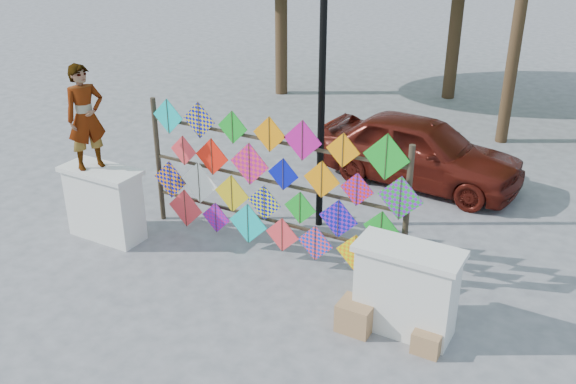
% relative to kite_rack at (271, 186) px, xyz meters
% --- Properties ---
extents(ground, '(80.00, 80.00, 0.00)m').
position_rel_kite_rack_xyz_m(ground, '(-0.05, -0.73, -1.21)').
color(ground, gray).
rests_on(ground, ground).
extents(parapet_left, '(1.40, 0.65, 1.28)m').
position_rel_kite_rack_xyz_m(parapet_left, '(-2.75, -0.93, -0.56)').
color(parapet_left, silver).
rests_on(parapet_left, ground).
extents(parapet_right, '(1.40, 0.65, 1.28)m').
position_rel_kite_rack_xyz_m(parapet_right, '(2.65, -0.93, -0.56)').
color(parapet_right, silver).
rests_on(parapet_right, ground).
extents(kite_rack, '(4.91, 0.24, 2.43)m').
position_rel_kite_rack_xyz_m(kite_rack, '(0.00, 0.00, 0.00)').
color(kite_rack, '#32291C').
rests_on(kite_rack, ground).
extents(vendor_woman, '(0.64, 0.75, 1.74)m').
position_rel_kite_rack_xyz_m(vendor_woman, '(-2.92, -0.93, 0.94)').
color(vendor_woman, '#99999E').
rests_on(vendor_woman, parapet_left).
extents(sedan, '(4.26, 1.96, 1.41)m').
position_rel_kite_rack_xyz_m(sedan, '(1.18, 3.94, -0.50)').
color(sedan, '#4C130D').
rests_on(sedan, ground).
extents(lamppost, '(0.28, 0.28, 4.46)m').
position_rel_kite_rack_xyz_m(lamppost, '(0.25, 1.27, 1.48)').
color(lamppost, black).
rests_on(lamppost, ground).
extents(cardboard_box_near, '(0.47, 0.42, 0.42)m').
position_rel_kite_rack_xyz_m(cardboard_box_near, '(2.08, -1.23, -1.00)').
color(cardboard_box_near, '#A1734D').
rests_on(cardboard_box_near, ground).
extents(cardboard_box_far, '(0.37, 0.34, 0.31)m').
position_rel_kite_rack_xyz_m(cardboard_box_far, '(3.08, -1.21, -1.06)').
color(cardboard_box_far, '#A1734D').
rests_on(cardboard_box_far, ground).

